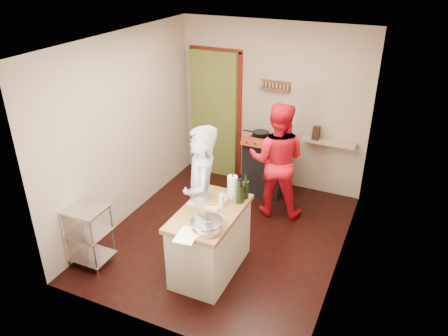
{
  "coord_description": "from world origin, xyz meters",
  "views": [
    {
      "loc": [
        2.0,
        -4.48,
        3.51
      ],
      "look_at": [
        -0.03,
        0.0,
        1.03
      ],
      "focal_mm": 35.0,
      "sensor_mm": 36.0,
      "label": 1
    }
  ],
  "objects_px": {
    "wire_shelving": "(88,233)",
    "person_red": "(277,160)",
    "person_stripe": "(201,197)",
    "stove": "(265,164)",
    "island": "(211,239)"
  },
  "relations": [
    {
      "from": "wire_shelving",
      "to": "person_red",
      "type": "xyz_separation_m",
      "value": [
        1.68,
        2.06,
        0.4
      ]
    },
    {
      "from": "wire_shelving",
      "to": "person_stripe",
      "type": "distance_m",
      "value": 1.44
    },
    {
      "from": "stove",
      "to": "person_stripe",
      "type": "relative_size",
      "value": 0.57
    },
    {
      "from": "person_stripe",
      "to": "person_red",
      "type": "height_order",
      "value": "person_stripe"
    },
    {
      "from": "stove",
      "to": "island",
      "type": "distance_m",
      "value": 2.14
    },
    {
      "from": "wire_shelving",
      "to": "island",
      "type": "xyz_separation_m",
      "value": [
        1.4,
        0.48,
        0.01
      ]
    },
    {
      "from": "island",
      "to": "wire_shelving",
      "type": "bearing_deg",
      "value": -161.0
    },
    {
      "from": "person_stripe",
      "to": "person_red",
      "type": "xyz_separation_m",
      "value": [
        0.47,
        1.42,
        -0.05
      ]
    },
    {
      "from": "wire_shelving",
      "to": "person_stripe",
      "type": "bearing_deg",
      "value": 27.68
    },
    {
      "from": "person_stripe",
      "to": "person_red",
      "type": "distance_m",
      "value": 1.5
    },
    {
      "from": "stove",
      "to": "person_red",
      "type": "bearing_deg",
      "value": -57.89
    },
    {
      "from": "island",
      "to": "person_red",
      "type": "relative_size",
      "value": 0.74
    },
    {
      "from": "wire_shelving",
      "to": "stove",
      "type": "bearing_deg",
      "value": 63.15
    },
    {
      "from": "wire_shelving",
      "to": "island",
      "type": "bearing_deg",
      "value": 19.0
    },
    {
      "from": "wire_shelving",
      "to": "island",
      "type": "height_order",
      "value": "island"
    }
  ]
}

